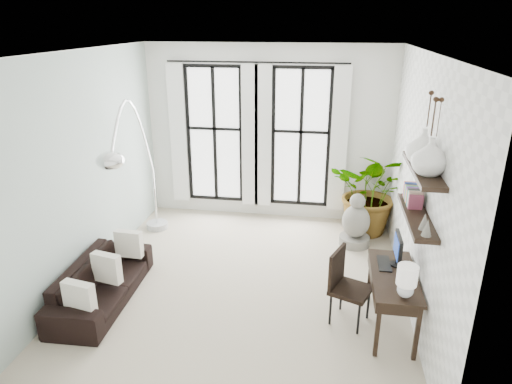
% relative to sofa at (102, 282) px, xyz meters
% --- Properties ---
extents(floor, '(5.00, 5.00, 0.00)m').
position_rel_sofa_xyz_m(floor, '(1.80, 0.73, -0.28)').
color(floor, '#B5A790').
rests_on(floor, ground).
extents(ceiling, '(5.00, 5.00, 0.00)m').
position_rel_sofa_xyz_m(ceiling, '(1.80, 0.73, 2.92)').
color(ceiling, white).
rests_on(ceiling, wall_back).
extents(wall_left, '(0.00, 5.00, 5.00)m').
position_rel_sofa_xyz_m(wall_left, '(-0.45, 0.73, 1.32)').
color(wall_left, '#A5B8B0').
rests_on(wall_left, floor).
extents(wall_right, '(0.00, 5.00, 5.00)m').
position_rel_sofa_xyz_m(wall_right, '(4.05, 0.73, 1.32)').
color(wall_right, white).
rests_on(wall_right, floor).
extents(wall_back, '(4.50, 0.00, 4.50)m').
position_rel_sofa_xyz_m(wall_back, '(1.80, 3.23, 1.32)').
color(wall_back, white).
rests_on(wall_back, floor).
extents(windows, '(3.26, 0.13, 2.65)m').
position_rel_sofa_xyz_m(windows, '(1.60, 3.16, 1.28)').
color(windows, white).
rests_on(windows, wall_back).
extents(wall_shelves, '(0.25, 1.30, 0.60)m').
position_rel_sofa_xyz_m(wall_shelves, '(3.91, 0.06, 1.45)').
color(wall_shelves, black).
rests_on(wall_shelves, wall_right).
extents(sofa, '(0.80, 1.92, 0.55)m').
position_rel_sofa_xyz_m(sofa, '(0.00, 0.00, 0.00)').
color(sofa, black).
rests_on(sofa, floor).
extents(throw_pillows, '(0.40, 1.52, 0.40)m').
position_rel_sofa_xyz_m(throw_pillows, '(0.10, 0.00, 0.22)').
color(throw_pillows, silver).
rests_on(throw_pillows, sofa).
extents(plant, '(1.68, 1.56, 1.53)m').
position_rel_sofa_xyz_m(plant, '(3.70, 2.73, 0.49)').
color(plant, '#2D7228').
rests_on(plant, floor).
extents(desk, '(0.53, 1.24, 1.13)m').
position_rel_sofa_xyz_m(desk, '(3.75, -0.04, 0.42)').
color(desk, black).
rests_on(desk, floor).
extents(desk_chair, '(0.59, 0.59, 0.95)m').
position_rel_sofa_xyz_m(desk_chair, '(3.18, 0.08, 0.27)').
color(desk_chair, black).
rests_on(desk_chair, floor).
extents(arc_lamp, '(0.76, 2.61, 2.55)m').
position_rel_sofa_xyz_m(arc_lamp, '(0.10, 1.16, 1.71)').
color(arc_lamp, silver).
rests_on(arc_lamp, floor).
extents(buddha, '(0.51, 0.51, 0.92)m').
position_rel_sofa_xyz_m(buddha, '(3.42, 2.19, 0.11)').
color(buddha, gray).
rests_on(buddha, floor).
extents(vase_a, '(0.37, 0.37, 0.38)m').
position_rel_sofa_xyz_m(vase_a, '(3.91, -0.23, 1.99)').
color(vase_a, white).
rests_on(vase_a, shelf_upper).
extents(vase_b, '(0.37, 0.37, 0.38)m').
position_rel_sofa_xyz_m(vase_b, '(3.91, 0.17, 1.99)').
color(vase_b, white).
rests_on(vase_b, shelf_upper).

